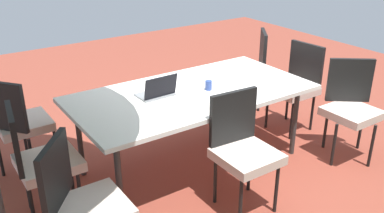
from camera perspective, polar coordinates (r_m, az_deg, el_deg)
The scene contains 11 objects.
ground_plane at distance 4.29m, azimuth -0.00°, elevation -7.71°, with size 10.00×10.00×0.02m, color brown.
dining_table at distance 3.96m, azimuth -0.00°, elevation 1.44°, with size 2.24×1.14×0.77m.
chair_northwest at distance 4.49m, azimuth 20.53°, elevation 0.24°, with size 0.58×0.58×0.98m.
chair_southwest at distance 5.44m, azimuth 7.82°, elevation 5.57°, with size 0.58×0.58×0.98m.
chair_north at distance 3.48m, azimuth 6.81°, elevation -5.32°, with size 0.46×0.47×0.98m.
chair_west at distance 4.92m, azimuth 13.75°, elevation 3.10°, with size 0.48×0.46×0.98m.
chair_northeast at distance 2.92m, azimuth -14.61°, elevation -12.20°, with size 0.58×0.58×0.98m.
chair_east at distance 3.50m, azimuth -19.81°, elevation -6.47°, with size 0.49×0.48×0.98m.
chair_southeast at distance 4.19m, azimuth -22.25°, elevation -1.76°, with size 0.58×0.58×0.98m.
laptop at distance 3.81m, azimuth -4.69°, elevation 1.97°, with size 0.33×0.25×0.21m.
cup at distance 3.96m, azimuth 2.23°, elevation 2.87°, with size 0.06×0.06×0.09m, color #334C99.
Camera 1 is at (2.06, 3.03, 2.24)m, focal length 39.78 mm.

